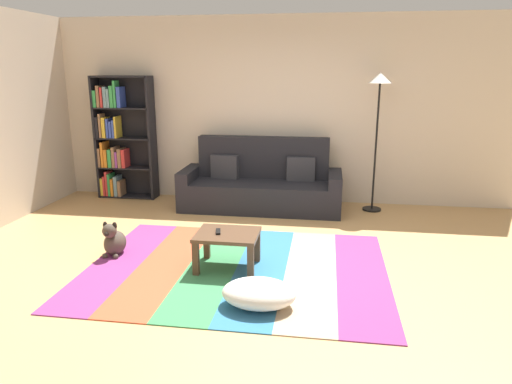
% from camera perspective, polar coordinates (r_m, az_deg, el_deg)
% --- Properties ---
extents(ground_plane, '(14.00, 14.00, 0.00)m').
position_cam_1_polar(ground_plane, '(4.87, -0.27, -8.81)').
color(ground_plane, tan).
extents(back_wall, '(6.80, 0.10, 2.70)m').
position_cam_1_polar(back_wall, '(7.02, 3.00, 9.88)').
color(back_wall, beige).
rests_on(back_wall, ground_plane).
extents(rug, '(2.98, 2.30, 0.01)m').
position_cam_1_polar(rug, '(4.76, -2.41, -9.32)').
color(rug, '#843370').
rests_on(rug, ground_plane).
extents(couch, '(2.26, 0.80, 1.00)m').
position_cam_1_polar(couch, '(6.69, 0.65, 0.85)').
color(couch, black).
rests_on(couch, ground_plane).
extents(bookshelf, '(0.90, 0.28, 1.85)m').
position_cam_1_polar(bookshelf, '(7.49, -16.42, 6.10)').
color(bookshelf, black).
rests_on(bookshelf, ground_plane).
extents(coffee_table, '(0.62, 0.50, 0.37)m').
position_cam_1_polar(coffee_table, '(4.67, -3.52, -5.85)').
color(coffee_table, '#513826').
rests_on(coffee_table, rug).
extents(pouf, '(0.63, 0.44, 0.24)m').
position_cam_1_polar(pouf, '(4.00, 0.34, -12.28)').
color(pouf, white).
rests_on(pouf, rug).
extents(dog, '(0.22, 0.35, 0.40)m').
position_cam_1_polar(dog, '(5.27, -16.95, -5.74)').
color(dog, '#473D33').
rests_on(dog, ground_plane).
extents(standing_lamp, '(0.32, 0.32, 1.91)m').
position_cam_1_polar(standing_lamp, '(6.60, 14.81, 11.21)').
color(standing_lamp, black).
rests_on(standing_lamp, ground_plane).
extents(tv_remote, '(0.08, 0.16, 0.02)m').
position_cam_1_polar(tv_remote, '(4.66, -4.64, -4.83)').
color(tv_remote, black).
rests_on(tv_remote, coffee_table).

